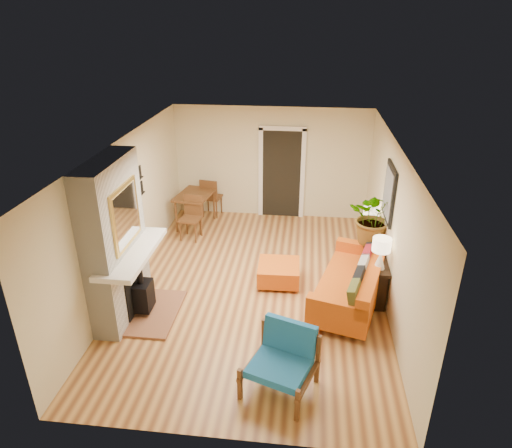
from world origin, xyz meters
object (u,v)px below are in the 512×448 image
object	(u,v)px
console_table	(373,255)
houseplant	(375,217)
sofa	(355,283)
lamp_near	(381,250)
lamp_far	(371,214)
dining_table	(198,201)
ottoman	(279,272)
blue_chair	(283,356)

from	to	relation	value
console_table	houseplant	distance (m)	0.68
sofa	lamp_near	distance (m)	0.77
lamp_near	lamp_far	world-z (taller)	same
sofa	dining_table	bearing A→B (deg)	140.90
sofa	ottoman	size ratio (longest dim) A/B	3.10
dining_table	console_table	world-z (taller)	dining_table
blue_chair	dining_table	size ratio (longest dim) A/B	0.59
console_table	blue_chair	bearing A→B (deg)	-118.09
console_table	sofa	bearing A→B (deg)	-118.27
houseplant	dining_table	bearing A→B (deg)	153.08
blue_chair	dining_table	bearing A→B (deg)	115.24
sofa	houseplant	size ratio (longest dim) A/B	2.38
sofa	lamp_near	world-z (taller)	lamp_near
lamp_near	lamp_far	xyz separation A→B (m)	(0.00, 1.43, 0.00)
sofa	lamp_near	size ratio (longest dim) A/B	4.37
blue_chair	lamp_near	distance (m)	2.49
sofa	console_table	xyz separation A→B (m)	(0.34, 0.63, 0.20)
console_table	lamp_far	world-z (taller)	lamp_far
dining_table	houseplant	bearing A→B (deg)	-26.92
sofa	blue_chair	distance (m)	2.30
lamp_near	blue_chair	bearing A→B (deg)	-125.88
dining_table	lamp_far	size ratio (longest dim) A/B	3.32
dining_table	houseplant	distance (m)	4.12
sofa	lamp_far	distance (m)	1.56
blue_chair	houseplant	size ratio (longest dim) A/B	1.06
console_table	lamp_near	world-z (taller)	lamp_near
houseplant	sofa	bearing A→B (deg)	-111.31
blue_chair	lamp_near	bearing A→B (deg)	54.12
ottoman	console_table	xyz separation A→B (m)	(1.65, 0.17, 0.36)
console_table	houseplant	world-z (taller)	houseplant
blue_chair	lamp_far	size ratio (longest dim) A/B	1.95
blue_chair	console_table	distance (m)	3.02
sofa	console_table	world-z (taller)	sofa
sofa	console_table	size ratio (longest dim) A/B	1.28
console_table	lamp_near	size ratio (longest dim) A/B	3.43
lamp_far	sofa	bearing A→B (deg)	-103.96
blue_chair	houseplant	world-z (taller)	houseplant
dining_table	ottoman	bearing A→B (deg)	-48.17
sofa	ottoman	bearing A→B (deg)	160.60
blue_chair	lamp_far	world-z (taller)	lamp_far
lamp_far	dining_table	bearing A→B (deg)	160.02
dining_table	lamp_near	world-z (taller)	lamp_near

